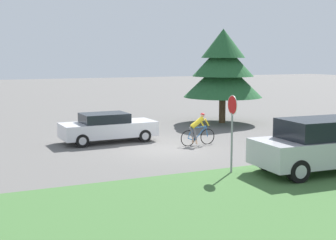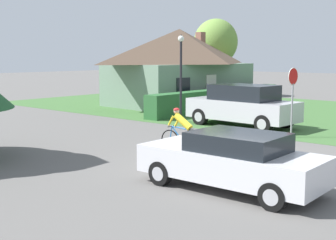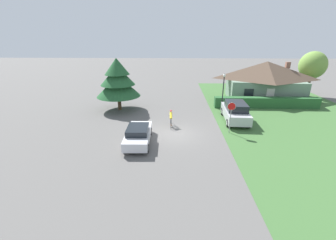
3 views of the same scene
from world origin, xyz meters
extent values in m
plane|color=#5B5956|center=(0.00, 0.00, 0.00)|extent=(140.00, 140.00, 0.00)
cube|color=#3D6633|center=(12.17, 4.00, 0.01)|extent=(16.00, 36.00, 0.01)
cube|color=slate|center=(11.70, 11.71, 1.32)|extent=(9.33, 5.99, 2.64)
pyramid|color=brown|center=(11.70, 11.71, 3.75)|extent=(10.08, 6.47, 2.23)
cube|color=silver|center=(11.50, 9.01, 1.00)|extent=(0.90, 0.12, 2.00)
cube|color=black|center=(9.00, 9.19, 1.45)|extent=(1.10, 0.14, 0.90)
cube|color=brown|center=(14.42, 12.05, 4.38)|extent=(0.53, 0.53, 0.80)
cube|color=#285B2D|center=(10.70, 7.82, 0.62)|extent=(11.97, 0.90, 1.23)
cube|color=silver|center=(-2.74, -1.77, 0.61)|extent=(1.91, 4.51, 0.68)
cube|color=black|center=(-2.74, -1.96, 1.17)|extent=(1.63, 2.18, 0.44)
cylinder|color=black|center=(-3.58, -0.27, 0.30)|extent=(0.26, 0.61, 0.61)
cylinder|color=#ADADB2|center=(-3.58, -0.27, 0.30)|extent=(0.27, 0.36, 0.35)
cylinder|color=black|center=(-1.99, -0.23, 0.30)|extent=(0.26, 0.61, 0.61)
cylinder|color=#ADADB2|center=(-1.99, -0.23, 0.30)|extent=(0.27, 0.36, 0.35)
cylinder|color=black|center=(-3.50, -3.31, 0.30)|extent=(0.26, 0.61, 0.61)
cylinder|color=#ADADB2|center=(-3.50, -3.31, 0.30)|extent=(0.27, 0.36, 0.35)
cylinder|color=black|center=(-1.90, -3.26, 0.30)|extent=(0.26, 0.61, 0.61)
cylinder|color=#ADADB2|center=(-1.90, -3.26, 0.30)|extent=(0.27, 0.36, 0.35)
torus|color=black|center=(-0.26, 1.22, 0.35)|extent=(0.06, 0.74, 0.74)
torus|color=black|center=(-0.29, 2.25, 0.35)|extent=(0.06, 0.74, 0.74)
cylinder|color=#1E66B2|center=(-0.27, 1.48, 0.51)|extent=(0.04, 0.18, 0.58)
cylinder|color=#1E66B2|center=(-0.28, 1.86, 0.54)|extent=(0.05, 0.64, 0.65)
cylinder|color=#1E66B2|center=(-0.28, 1.79, 0.82)|extent=(0.06, 0.76, 0.09)
cylinder|color=#1E66B2|center=(-0.27, 1.39, 0.29)|extent=(0.05, 0.34, 0.16)
cylinder|color=#1E66B2|center=(-0.26, 1.31, 0.57)|extent=(0.04, 0.21, 0.46)
cylinder|color=#1E66B2|center=(-0.29, 2.21, 0.60)|extent=(0.04, 0.12, 0.50)
cylinder|color=black|center=(-0.29, 2.17, 0.85)|extent=(0.44, 0.04, 0.02)
ellipsoid|color=black|center=(-0.27, 1.41, 0.82)|extent=(0.09, 0.20, 0.05)
cylinder|color=slate|center=(-0.27, 1.40, 0.63)|extent=(0.12, 0.25, 0.48)
cylinder|color=slate|center=(-0.27, 1.56, 0.55)|extent=(0.12, 0.25, 0.63)
cylinder|color=tan|center=(-0.27, 1.47, 0.26)|extent=(0.08, 0.08, 0.30)
cylinder|color=tan|center=(-0.22, 1.63, 0.16)|extent=(0.17, 0.08, 0.21)
cylinder|color=yellow|center=(-0.27, 1.69, 1.04)|extent=(0.24, 0.70, 0.56)
cylinder|color=yellow|center=(-0.28, 1.93, 1.03)|extent=(0.08, 0.25, 0.36)
cylinder|color=yellow|center=(-0.28, 2.21, 1.03)|extent=(0.08, 0.25, 0.36)
sphere|color=tan|center=(-0.28, 1.98, 1.37)|extent=(0.19, 0.19, 0.19)
ellipsoid|color=red|center=(-0.28, 1.98, 1.42)|extent=(0.22, 0.18, 0.12)
cube|color=#B7B7BC|center=(5.98, 3.34, 0.77)|extent=(2.27, 5.05, 0.87)
cube|color=black|center=(5.97, 3.28, 1.54)|extent=(1.92, 2.88, 0.68)
cylinder|color=black|center=(5.16, 5.07, 0.38)|extent=(0.33, 0.77, 0.76)
cylinder|color=#ADADB2|center=(5.16, 5.07, 0.38)|extent=(0.33, 0.45, 0.44)
cylinder|color=black|center=(6.96, 4.99, 0.38)|extent=(0.33, 0.77, 0.76)
cylinder|color=#ADADB2|center=(6.96, 4.99, 0.38)|extent=(0.33, 0.45, 0.44)
cylinder|color=black|center=(5.00, 1.70, 0.38)|extent=(0.33, 0.77, 0.76)
cylinder|color=#ADADB2|center=(5.00, 1.70, 0.38)|extent=(0.33, 0.45, 0.44)
cylinder|color=black|center=(6.80, 1.62, 0.38)|extent=(0.33, 0.77, 0.76)
cylinder|color=#ADADB2|center=(6.80, 1.62, 0.38)|extent=(0.33, 0.45, 0.44)
cylinder|color=gray|center=(4.78, 0.36, 1.06)|extent=(0.07, 0.07, 2.11)
cylinder|color=red|center=(4.78, 0.36, 2.38)|extent=(0.63, 0.08, 0.63)
cylinder|color=silver|center=(4.78, 0.36, 2.38)|extent=(0.67, 0.07, 0.67)
cylinder|color=black|center=(5.26, 6.32, 1.91)|extent=(0.11, 0.11, 3.83)
sphere|color=white|center=(5.26, 6.32, 3.96)|extent=(0.29, 0.29, 0.29)
cone|color=black|center=(5.26, 6.32, 4.11)|extent=(0.17, 0.17, 0.12)
cylinder|color=#4C3823|center=(-6.17, 6.58, 0.80)|extent=(0.40, 0.40, 1.59)
cone|color=#23562D|center=(-6.17, 6.58, 2.74)|extent=(4.78, 4.78, 2.30)
cone|color=#23562D|center=(-6.17, 6.58, 3.87)|extent=(3.73, 3.73, 2.02)
cone|color=#23562D|center=(-6.17, 6.58, 4.84)|extent=(2.68, 2.68, 1.74)
cylinder|color=#4C3823|center=(18.45, 13.58, 1.38)|extent=(0.39, 0.39, 2.76)
ellipsoid|color=olive|center=(18.45, 13.58, 4.21)|extent=(3.42, 3.42, 3.59)
camera|label=1|loc=(18.42, -8.29, 4.02)|focal=50.00mm
camera|label=2|loc=(-11.98, -7.76, 3.19)|focal=50.00mm
camera|label=3|loc=(0.05, -17.60, 7.86)|focal=24.00mm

